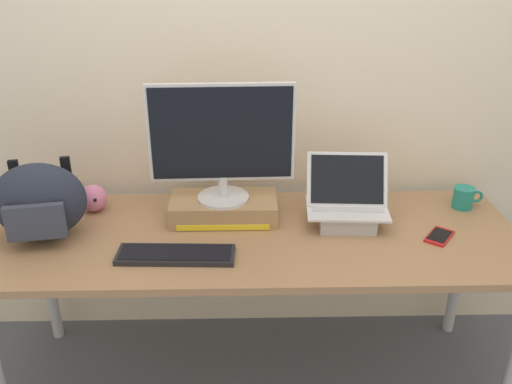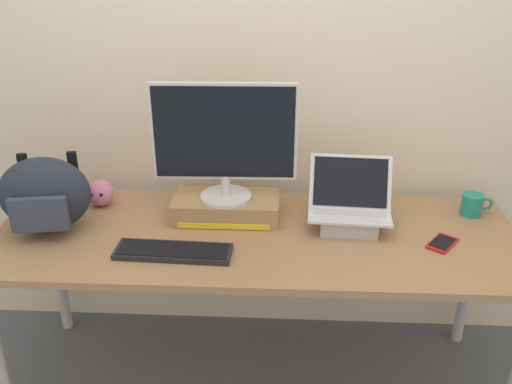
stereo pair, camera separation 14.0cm
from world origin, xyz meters
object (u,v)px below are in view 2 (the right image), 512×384
object	(u,v)px
desktop_monitor	(224,140)
cell_phone	(442,243)
external_keyboard	(173,251)
toner_box_yellow	(226,207)
plush_toy	(100,193)
coffee_mug	(473,204)
open_laptop	(349,213)
messenger_backpack	(45,195)

from	to	relation	value
desktop_monitor	cell_phone	distance (m)	0.92
cell_phone	external_keyboard	bearing A→B (deg)	-136.54
toner_box_yellow	plush_toy	distance (m)	0.56
coffee_mug	external_keyboard	bearing A→B (deg)	-162.53
open_laptop	cell_phone	world-z (taller)	open_laptop
messenger_backpack	cell_phone	xyz separation A→B (m)	(1.53, -0.05, -0.14)
open_laptop	external_keyboard	distance (m)	0.71
toner_box_yellow	external_keyboard	world-z (taller)	toner_box_yellow
external_keyboard	messenger_backpack	bearing A→B (deg)	164.78
toner_box_yellow	cell_phone	world-z (taller)	toner_box_yellow
plush_toy	messenger_backpack	bearing A→B (deg)	-123.09
external_keyboard	messenger_backpack	distance (m)	0.57
desktop_monitor	coffee_mug	xyz separation A→B (m)	(1.02, 0.08, -0.29)
coffee_mug	plush_toy	distance (m)	1.57
external_keyboard	coffee_mug	world-z (taller)	coffee_mug
desktop_monitor	cell_phone	size ratio (longest dim) A/B	3.64
open_laptop	cell_phone	bearing A→B (deg)	-17.04
open_laptop	messenger_backpack	world-z (taller)	messenger_backpack
desktop_monitor	coffee_mug	distance (m)	1.07
plush_toy	external_keyboard	bearing A→B (deg)	-44.82
messenger_backpack	coffee_mug	size ratio (longest dim) A/B	2.92
open_laptop	toner_box_yellow	bearing A→B (deg)	177.83
coffee_mug	cell_phone	bearing A→B (deg)	-125.54
desktop_monitor	coffee_mug	bearing A→B (deg)	2.86
external_keyboard	cell_phone	size ratio (longest dim) A/B	2.78
messenger_backpack	cell_phone	size ratio (longest dim) A/B	2.42
desktop_monitor	messenger_backpack	world-z (taller)	desktop_monitor
toner_box_yellow	external_keyboard	xyz separation A→B (m)	(-0.17, -0.30, -0.03)
desktop_monitor	plush_toy	world-z (taller)	desktop_monitor
toner_box_yellow	coffee_mug	world-z (taller)	coffee_mug
open_laptop	messenger_backpack	distance (m)	1.20
open_laptop	messenger_backpack	size ratio (longest dim) A/B	0.89
toner_box_yellow	open_laptop	distance (m)	0.50
coffee_mug	plush_toy	xyz separation A→B (m)	(-1.57, 0.01, 0.01)
messenger_backpack	toner_box_yellow	bearing A→B (deg)	1.58
open_laptop	plush_toy	bearing A→B (deg)	176.20
external_keyboard	desktop_monitor	bearing A→B (deg)	63.02
desktop_monitor	messenger_backpack	bearing A→B (deg)	-170.84
desktop_monitor	open_laptop	size ratio (longest dim) A/B	1.70
desktop_monitor	open_laptop	xyz separation A→B (m)	(0.50, -0.05, -0.28)
coffee_mug	plush_toy	size ratio (longest dim) A/B	1.13
cell_phone	messenger_backpack	bearing A→B (deg)	-145.06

